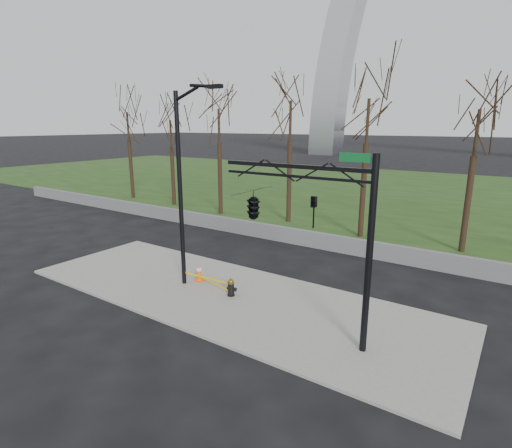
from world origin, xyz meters
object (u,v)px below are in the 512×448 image
Objects in this scene: traffic_cone at (199,273)px; traffic_signal_mast at (273,207)px; fire_hydrant at (231,288)px; street_light at (184,177)px.

traffic_signal_mast is at bearing -16.42° from traffic_cone.
traffic_cone is (-2.12, 0.46, 0.03)m from fire_hydrant.
traffic_cone is at bearing 166.92° from fire_hydrant.
fire_hydrant is 1.01× the size of traffic_cone.
traffic_signal_mast reaches higher than traffic_cone.
traffic_signal_mast is at bearing -20.90° from fire_hydrant.
fire_hydrant reaches higher than traffic_cone.
fire_hydrant is 4.81m from street_light.
street_light is (-2.25, -0.10, 4.25)m from fire_hydrant.
traffic_signal_mast is (4.72, -0.80, -0.55)m from street_light.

